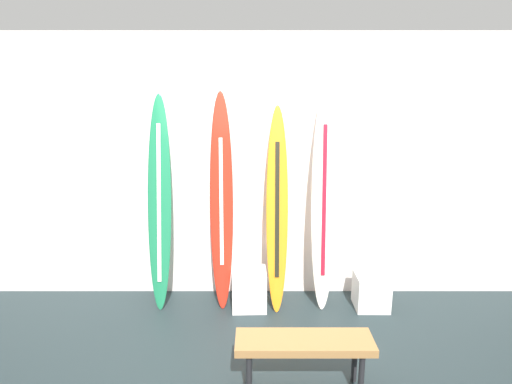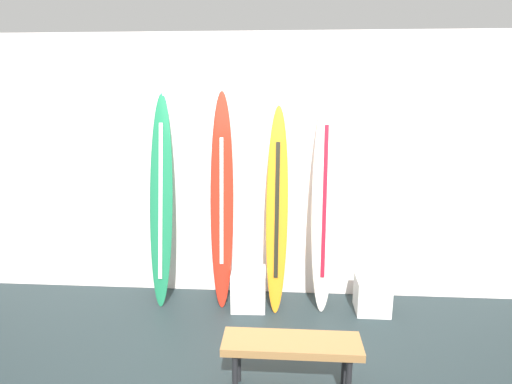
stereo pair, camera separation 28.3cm
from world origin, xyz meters
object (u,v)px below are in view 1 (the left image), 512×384
Objects in this scene: surfboard_sunset at (277,210)px; display_block_left at (249,289)px; surfboard_crimson at (221,203)px; bench at (304,346)px; surfboard_ivory at (324,200)px; surfboard_emerald at (160,205)px; display_block_center at (371,291)px.

surfboard_sunset is 5.13× the size of display_block_left.
surfboard_crimson is 1.74m from bench.
surfboard_emerald is at bearing 179.90° from surfboard_ivory.
surfboard_crimson is at bearing 179.18° from surfboard_ivory.
bench is (-0.85, -1.28, 0.20)m from display_block_center.
bench is at bearing -123.55° from display_block_center.
surfboard_emerald is 6.11× the size of display_block_center.
surfboard_ivory is at bearing 8.84° from display_block_left.
surfboard_sunset is 0.49m from surfboard_ivory.
display_block_center is at bearing -5.02° from surfboard_crimson.
surfboard_sunset is (1.21, -0.03, -0.04)m from surfboard_emerald.
display_block_left is (0.29, -0.13, -0.89)m from surfboard_crimson.
surfboard_crimson is at bearing 116.71° from bench.
surfboard_emerald is at bearing 176.74° from display_block_center.
bench is at bearing -84.07° from surfboard_sunset.
surfboard_crimson is 0.98× the size of surfboard_ivory.
surfboard_crimson is 1.05m from surfboard_ivory.
display_block_center is 0.35× the size of bench.
surfboard_ivory is (1.68, -0.00, 0.05)m from surfboard_emerald.
surfboard_sunset is 5.79× the size of display_block_center.
surfboard_emerald reaches higher than surfboard_sunset.
display_block_left is 1.36m from bench.
surfboard_sunset is 0.92× the size of surfboard_ivory.
display_block_center is at bearing -13.37° from surfboard_ivory.
display_block_left is at bearing -25.08° from surfboard_crimson.
surfboard_crimson is 5.47× the size of display_block_left.
surfboard_ivory is at bearing 76.58° from bench.
surfboard_crimson is 1.81m from display_block_center.
display_block_left is at bearing -162.76° from surfboard_sunset.
surfboard_ivory is (1.05, -0.01, 0.04)m from surfboard_crimson.
surfboard_sunset is 0.89m from display_block_left.
surfboard_sunset is 1.53m from bench.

